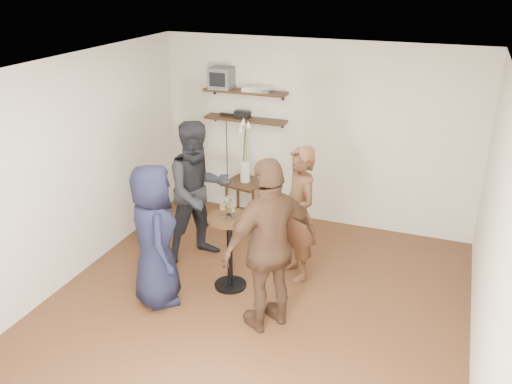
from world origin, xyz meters
The scene contains 18 objects.
room centered at (0.00, 0.00, 1.30)m, with size 4.58×5.08×2.68m.
shelf_upper centered at (-1.00, 2.38, 1.85)m, with size 1.20×0.25×0.04m, color black.
shelf_lower centered at (-1.00, 2.38, 1.45)m, with size 1.20×0.25×0.04m, color black.
crt_monitor centered at (-1.36, 2.38, 2.02)m, with size 0.32×0.30×0.30m, color #59595B.
dvd_deck centered at (-0.81, 2.38, 1.90)m, with size 0.40×0.24×0.06m, color silver.
radio centered at (-1.05, 2.38, 1.52)m, with size 0.22×0.10×0.10m, color black.
power_strip centered at (-1.27, 2.42, 1.48)m, with size 0.30×0.05×0.03m, color black.
side_table centered at (-0.91, 2.10, 0.51)m, with size 0.60×0.60×0.61m.
vase_lilies centered at (-0.91, 2.10, 0.92)m, with size 0.19×0.20×0.97m.
drinks_table centered at (-0.41, 0.38, 0.58)m, with size 0.49×0.49×0.90m.
wine_glass_fl centered at (-0.47, 0.36, 1.04)m, with size 0.07×0.07×0.21m.
wine_glass_fr centered at (-0.34, 0.35, 1.03)m, with size 0.07×0.07×0.20m.
wine_glass_bl centered at (-0.43, 0.44, 1.05)m, with size 0.07×0.07×0.22m.
wine_glass_br centered at (-0.38, 0.40, 1.02)m, with size 0.06×0.06×0.19m.
person_plaid centered at (0.25, 0.90, 0.82)m, with size 0.60×0.39×1.63m, color maroon.
person_dark centered at (-1.05, 0.92, 0.90)m, with size 0.87×0.68×1.79m, color black.
person_navy centered at (-1.05, -0.15, 0.81)m, with size 0.79×0.51×1.61m, color black.
person_brown centered at (0.26, -0.13, 0.92)m, with size 1.08×0.45×1.84m, color #41291B.
Camera 1 is at (1.80, -4.59, 3.50)m, focal length 38.00 mm.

